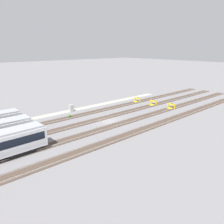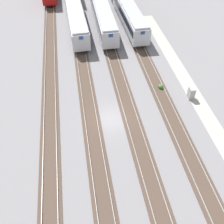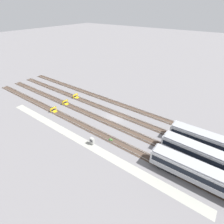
# 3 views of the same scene
# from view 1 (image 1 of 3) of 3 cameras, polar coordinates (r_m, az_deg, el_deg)

# --- Properties ---
(ground_plane) EXTENTS (400.00, 400.00, 0.00)m
(ground_plane) POSITION_cam_1_polar(r_m,az_deg,el_deg) (43.44, -0.60, -2.43)
(ground_plane) COLOR slate
(service_walkway) EXTENTS (54.00, 2.00, 0.01)m
(service_walkway) POSITION_cam_1_polar(r_m,az_deg,el_deg) (52.50, -8.95, 0.74)
(service_walkway) COLOR #9E9E93
(service_walkway) RESTS_ON ground
(rail_track_nearest) EXTENTS (90.00, 2.23, 0.21)m
(rail_track_nearest) POSITION_cam_1_polar(r_m,az_deg,el_deg) (48.96, -6.18, -0.26)
(rail_track_nearest) COLOR #47382D
(rail_track_nearest) RESTS_ON ground
(rail_track_near_inner) EXTENTS (90.00, 2.24, 0.21)m
(rail_track_near_inner) POSITION_cam_1_polar(r_m,az_deg,el_deg) (45.21, -2.62, -1.61)
(rail_track_near_inner) COLOR #47382D
(rail_track_near_inner) RESTS_ON ground
(rail_track_middle) EXTENTS (90.00, 2.24, 0.21)m
(rail_track_middle) POSITION_cam_1_polar(r_m,az_deg,el_deg) (41.70, 1.58, -3.19)
(rail_track_middle) COLOR #47382D
(rail_track_middle) RESTS_ON ground
(rail_track_far_inner) EXTENTS (90.00, 2.23, 0.21)m
(rail_track_far_inner) POSITION_cam_1_polar(r_m,az_deg,el_deg) (38.49, 6.53, -5.02)
(rail_track_far_inner) COLOR #47382D
(rail_track_far_inner) RESTS_ON ground
(bumper_stop_nearest_track) EXTENTS (1.36, 2.01, 1.22)m
(bumper_stop_nearest_track) POSITION_cam_1_polar(r_m,az_deg,el_deg) (59.00, 6.49, 3.10)
(bumper_stop_nearest_track) COLOR gold
(bumper_stop_nearest_track) RESTS_ON ground
(bumper_stop_near_inner_track) EXTENTS (1.38, 2.01, 1.22)m
(bumper_stop_near_inner_track) POSITION_cam_1_polar(r_m,az_deg,el_deg) (56.45, 10.61, 2.31)
(bumper_stop_near_inner_track) COLOR gold
(bumper_stop_near_inner_track) RESTS_ON ground
(bumper_stop_middle_track) EXTENTS (1.38, 2.01, 1.22)m
(bumper_stop_middle_track) POSITION_cam_1_polar(r_m,az_deg,el_deg) (54.20, 15.09, 1.42)
(bumper_stop_middle_track) COLOR gold
(bumper_stop_middle_track) RESTS_ON ground
(electrical_cabinet) EXTENTS (0.90, 0.73, 1.60)m
(electrical_cabinet) POSITION_cam_1_polar(r_m,az_deg,el_deg) (50.58, -10.55, 0.99)
(electrical_cabinet) COLOR #9E9E99
(electrical_cabinet) RESTS_ON ground
(weed_clump) EXTENTS (0.92, 0.70, 0.64)m
(weed_clump) POSITION_cam_1_polar(r_m,az_deg,el_deg) (46.81, -11.15, -1.03)
(weed_clump) COLOR #427033
(weed_clump) RESTS_ON ground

